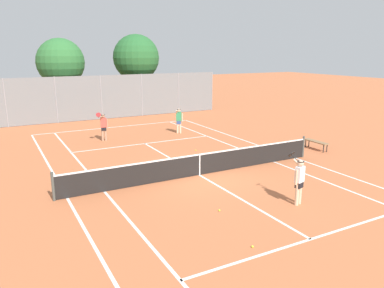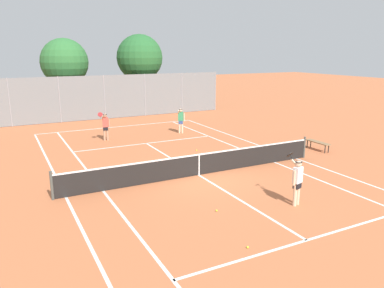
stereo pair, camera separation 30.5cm
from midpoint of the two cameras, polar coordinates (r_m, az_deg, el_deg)
The scene contains 13 objects.
ground_plane at distance 16.12m, azimuth 0.61°, elevation -4.77°, with size 120.00×120.00×0.00m, color #BC663D.
court_line_markings at distance 16.12m, azimuth 0.61°, elevation -4.76°, with size 11.10×23.90×0.01m.
tennis_net at distance 15.96m, azimuth 0.62°, elevation -3.04°, with size 12.00×0.10×1.07m.
player_near_side at distance 13.34m, azimuth 15.38°, elevation -5.15°, with size 0.52×0.85×1.77m.
player_far_left at distance 22.63m, azimuth -13.70°, elevation 2.76°, with size 0.79×0.71×1.77m.
player_far_right at distance 24.10m, azimuth -2.38°, elevation 3.78°, with size 0.55×0.45×1.60m.
loose_tennis_ball_0 at distance 19.95m, azimuth 0.13°, elevation -0.97°, with size 0.07×0.07×0.07m, color #D1DB33.
loose_tennis_ball_1 at distance 12.66m, azimuth 3.50°, elevation -10.06°, with size 0.07×0.07×0.07m, color #D1DB33.
loose_tennis_ball_2 at distance 10.62m, azimuth 8.37°, elevation -15.21°, with size 0.07×0.07×0.07m, color #D1DB33.
courtside_bench at distance 21.17m, azimuth 18.02°, elevation 0.27°, with size 0.36×1.50×0.47m.
back_fence at distance 29.93m, azimuth -13.94°, elevation 6.91°, with size 20.05×0.08×3.40m.
tree_behind_left at distance 32.70m, azimuth -19.80°, elevation 11.50°, with size 3.81×3.81×6.21m.
tree_behind_right at distance 33.03m, azimuth -8.63°, elevation 12.64°, with size 3.91×3.91×6.58m.
Camera 1 is at (-7.53, -13.27, 5.19)m, focal length 35.00 mm.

